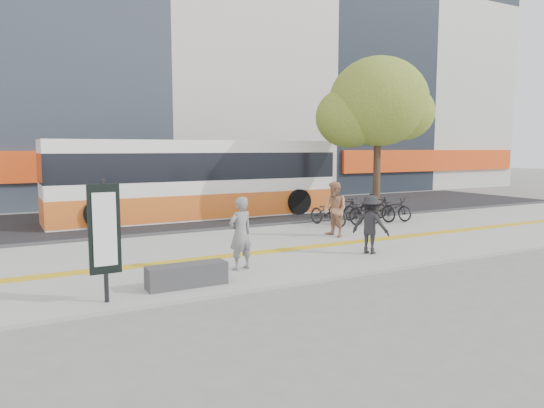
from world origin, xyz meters
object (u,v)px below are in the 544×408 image
bench (187,275)px  bus (197,181)px  pedestrian_tan (335,209)px  pedestrian_dark (370,224)px  signboard (104,231)px  street_tree (376,104)px  seated_woman (241,233)px

bench → bus: (3.80, 9.70, 1.20)m
pedestrian_tan → pedestrian_dark: size_ratio=1.12×
signboard → pedestrian_tan: 8.31m
signboard → pedestrian_tan: size_ratio=1.29×
bench → street_tree: 12.23m
bench → street_tree: size_ratio=0.25×
signboard → street_tree: bearing=29.1°
bench → pedestrian_tan: 6.76m
bench → pedestrian_tan: pedestrian_tan is taller
signboard → street_tree: (11.38, 6.33, 3.15)m
signboard → pedestrian_dark: bearing=8.7°
street_tree → pedestrian_tan: street_tree is taller
seated_woman → bench: bearing=14.3°
street_tree → bench: bearing=-148.4°
bench → seated_woman: 1.82m
signboard → street_tree: 13.40m
street_tree → bus: bearing=148.4°
bench → street_tree: street_tree is taller
street_tree → pedestrian_dark: street_tree is taller
bus → pedestrian_tan: size_ratio=6.73×
bus → pedestrian_dark: bearing=-80.8°
bench → pedestrian_tan: (5.90, 3.23, 0.63)m
bus → pedestrian_dark: bus is taller
signboard → pedestrian_tan: bearing=25.2°
street_tree → seated_woman: size_ratio=3.81×
bench → street_tree: bearing=31.6°
seated_woman → pedestrian_dark: size_ratio=1.09×
bus → seated_woman: bearing=-104.2°
signboard → bus: (5.40, 10.01, 0.13)m
pedestrian_tan → pedestrian_dark: 2.57m
signboard → seated_woman: bearing=18.9°
pedestrian_dark → seated_woman: bearing=58.3°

